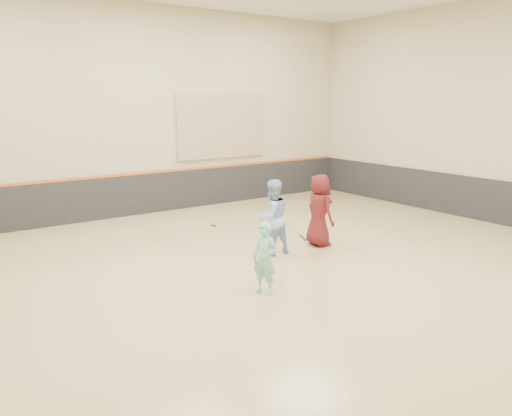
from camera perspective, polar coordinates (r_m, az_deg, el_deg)
room at (r=9.91m, az=0.35°, el=-2.45°), size 15.04×12.04×6.22m
wainscot_back at (r=15.10m, az=-12.93°, el=1.55°), size 14.90×0.04×1.20m
wainscot_right at (r=15.44m, az=23.54°, el=1.06°), size 0.04×11.90×1.20m
accent_stripe at (r=15.00m, az=-13.03°, el=3.87°), size 14.90×0.03×0.06m
acoustic_panel at (r=16.12m, az=-3.89°, el=9.30°), size 3.20×0.08×2.00m
girl at (r=8.69m, az=1.01°, el=-5.80°), size 0.46×0.55×1.28m
instructor at (r=10.86m, az=1.87°, el=-1.06°), size 0.82×0.65×1.66m
young_man at (r=11.60m, az=7.26°, el=-0.25°), size 0.60×0.86×1.67m
held_racket at (r=10.93m, az=4.38°, el=-2.44°), size 0.45×0.45×0.43m
spare_racket at (r=13.66m, az=-5.60°, el=-1.81°), size 0.60×0.60×0.04m
ball_under_racket at (r=9.74m, az=1.16°, el=-7.53°), size 0.07×0.07×0.07m
ball_in_hand at (r=11.54m, az=8.43°, el=0.41°), size 0.07×0.07×0.07m
ball_beside_spare at (r=12.25m, az=-11.60°, el=-3.60°), size 0.07×0.07×0.07m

